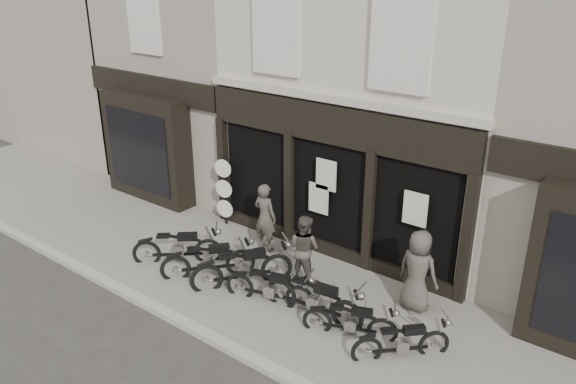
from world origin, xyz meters
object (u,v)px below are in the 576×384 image
Objects in this scene: motorcycle_3 at (270,290)px; man_left at (265,217)px; motorcycle_5 at (351,324)px; advert_sign_post at (225,194)px; motorcycle_1 at (209,263)px; man_right at (418,271)px; motorcycle_0 at (179,250)px; man_centre at (304,248)px; motorcycle_6 at (402,345)px; motorcycle_4 at (315,302)px; motorcycle_2 at (243,271)px.

motorcycle_3 is 1.12× the size of man_left.
man_left is (-3.59, 1.72, 0.65)m from motorcycle_5.
advert_sign_post is (-5.39, 2.17, 0.66)m from motorcycle_5.
motorcycle_1 is 1.01× the size of man_right.
motorcycle_3 is at bearing -41.39° from motorcycle_0.
motorcycle_5 is at bearing 148.90° from man_centre.
motorcycle_0 is 5.95m from motorcycle_6.
motorcycle_4 is 4.95m from advert_sign_post.
man_centre is (1.65, -0.62, -0.08)m from man_left.
advert_sign_post is at bearing 85.94° from motorcycle_2.
motorcycle_6 is at bearing 112.06° from man_right.
motorcycle_1 is 3.80m from motorcycle_5.
advert_sign_post is at bearing 148.32° from motorcycle_4.
advert_sign_post reaches higher than motorcycle_0.
advert_sign_post is (-5.98, 0.57, 0.01)m from man_right.
motorcycle_4 is 0.94m from motorcycle_5.
motorcycle_4 is 3.16m from man_left.
man_left is 1.76m from man_centre.
motorcycle_4 is 1.50m from man_centre.
man_left is at bearing -26.28° from advert_sign_post.
motorcycle_3 is 4.12m from advert_sign_post.
motorcycle_3 is 1.11× the size of man_right.
man_right reaches higher than motorcycle_0.
motorcycle_4 is at bearing -39.08° from motorcycle_0.
motorcycle_4 is 1.40× the size of man_centre.
man_centre is at bearing 159.66° from man_left.
motorcycle_6 is 3.27m from man_centre.
man_centre is (-3.03, 1.08, 0.56)m from motorcycle_6.
motorcycle_1 is 0.91× the size of motorcycle_3.
man_left reaches higher than motorcycle_1.
motorcycle_1 is 1.82m from motorcycle_3.
motorcycle_3 is at bearing 135.21° from motorcycle_6.
motorcycle_0 is 1.11× the size of man_centre.
man_right is at bearing 16.09° from motorcycle_3.
man_left reaches higher than motorcycle_2.
man_left is at bearing 34.45° from motorcycle_1.
man_left is 0.84× the size of advert_sign_post.
man_right is at bearing 37.78° from motorcycle_4.
motorcycle_4 is at bearing 49.20° from man_right.
motorcycle_6 is (2.02, -0.08, -0.07)m from motorcycle_4.
man_right is at bearing -27.98° from motorcycle_1.
man_left is (-4.68, 1.70, 0.64)m from motorcycle_6.
motorcycle_1 is 1.13× the size of man_centre.
man_right is at bearing -170.25° from man_centre.
motorcycle_4 reaches higher than motorcycle_1.
motorcycle_6 is (5.95, 0.07, -0.05)m from motorcycle_0.
motorcycle_5 is at bearing -13.28° from motorcycle_4.
motorcycle_6 is at bearing -56.16° from motorcycle_2.
motorcycle_5 is at bearing -57.19° from motorcycle_2.
motorcycle_2 is (1.95, 0.18, 0.03)m from motorcycle_0.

